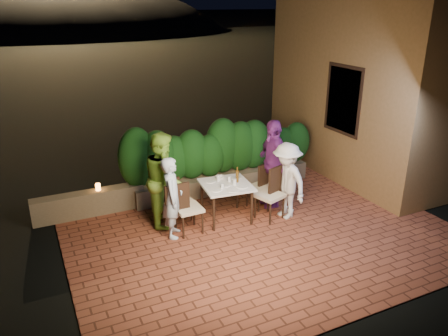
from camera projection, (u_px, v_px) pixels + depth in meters
ground at (267, 237)px, 8.09m from camera, size 400.00×400.00×0.00m
terrace_floor at (253, 228)px, 8.53m from camera, size 7.00×6.00×0.15m
building_wall at (358, 72)px, 10.32m from camera, size 1.60×5.00×5.00m
window_pane at (344, 100)px, 9.76m from camera, size 0.08×1.00×1.40m
window_frame at (344, 100)px, 9.76m from camera, size 0.06×1.15×1.55m
planter at (223, 181)px, 10.03m from camera, size 4.20×0.55×0.40m
hedge at (223, 150)px, 9.76m from camera, size 4.00×0.70×1.10m
parapet at (89, 203)px, 8.81m from camera, size 2.20×0.30×0.50m
hill at (58, 63)px, 60.88m from camera, size 52.00×40.00×22.00m
dining_table at (226, 202)px, 8.59m from camera, size 1.02×1.02×0.75m
plate_nw at (216, 190)px, 8.19m from camera, size 0.23×0.23×0.01m
plate_sw at (210, 181)px, 8.58m from camera, size 0.21×0.21×0.01m
plate_ne at (242, 186)px, 8.34m from camera, size 0.23×0.23×0.01m
plate_se at (236, 178)px, 8.74m from camera, size 0.20×0.20×0.01m
plate_centre at (225, 185)px, 8.41m from camera, size 0.23×0.23×0.01m
plate_front at (233, 191)px, 8.15m from camera, size 0.20×0.20×0.01m
glass_nw at (222, 186)px, 8.24m from camera, size 0.06×0.06×0.10m
glass_sw at (218, 178)px, 8.60m from camera, size 0.07×0.07×0.12m
glass_ne at (235, 182)px, 8.41m from camera, size 0.07×0.07×0.12m
glass_se at (229, 179)px, 8.57m from camera, size 0.06×0.06×0.11m
beer_bottle at (237, 175)px, 8.50m from camera, size 0.06×0.06×0.31m
bowl at (220, 177)px, 8.72m from camera, size 0.18×0.18×0.04m
chair_left_front at (188, 207)px, 8.06m from camera, size 0.48×0.48×1.01m
chair_left_back at (179, 198)px, 8.54m from camera, size 0.49×0.49×0.91m
chair_right_front at (270, 194)px, 8.57m from camera, size 0.61×0.61×1.04m
chair_right_back at (259, 187)px, 9.07m from camera, size 0.53×0.53×0.92m
diner_blue at (172, 198)px, 7.85m from camera, size 0.56×0.66×1.53m
diner_green at (164, 179)px, 8.28m from camera, size 0.90×1.04×1.83m
diner_white at (286, 181)px, 8.54m from camera, size 0.71×1.07×1.55m
diner_purple at (272, 163)px, 9.01m from camera, size 0.56×1.13×1.86m
parapet_lamp at (98, 187)px, 8.77m from camera, size 0.10×0.10×0.14m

